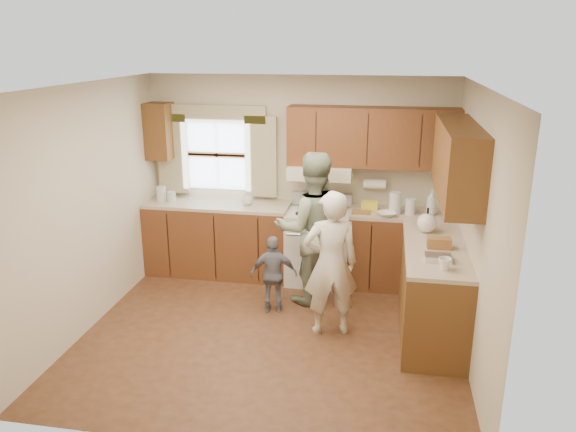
% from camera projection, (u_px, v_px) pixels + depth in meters
% --- Properties ---
extents(room, '(3.80, 3.80, 3.80)m').
position_uv_depth(room, '(271.00, 218.00, 5.42)').
color(room, '#432815').
rests_on(room, ground).
extents(kitchen_fixtures, '(3.80, 2.25, 2.15)m').
position_uv_depth(kitchen_fixtures, '(342.00, 227.00, 6.45)').
color(kitchen_fixtures, '#4B2410').
rests_on(kitchen_fixtures, ground).
extents(stove, '(0.76, 0.67, 1.07)m').
position_uv_depth(stove, '(318.00, 245.00, 6.95)').
color(stove, silver).
rests_on(stove, ground).
extents(woman_left, '(0.63, 0.50, 1.51)m').
position_uv_depth(woman_left, '(331.00, 264.00, 5.59)').
color(woman_left, beige).
rests_on(woman_left, ground).
extents(woman_right, '(1.01, 0.88, 1.75)m').
position_uv_depth(woman_right, '(312.00, 229.00, 6.28)').
color(woman_right, '#254326').
rests_on(woman_right, ground).
extents(child, '(0.54, 0.31, 0.88)m').
position_uv_depth(child, '(274.00, 274.00, 6.14)').
color(child, slate).
rests_on(child, ground).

